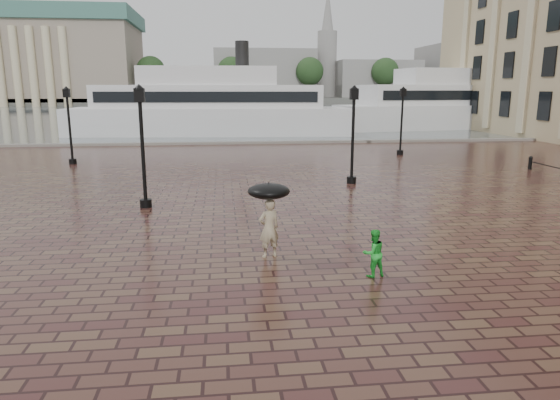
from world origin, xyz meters
name	(u,v)px	position (x,y,z in m)	size (l,w,h in m)	color
ground	(382,315)	(0.00, 0.00, 0.00)	(300.00, 300.00, 0.00)	#391A19
harbour_water	(237,112)	(0.00, 92.00, 0.00)	(240.00, 240.00, 0.00)	#485358
quay_edge	(260,144)	(0.00, 32.00, 0.00)	(80.00, 0.60, 0.30)	slate
far_shore	(231,100)	(0.00, 160.00, 1.00)	(300.00, 60.00, 2.00)	#4C4C47
museum	(36,55)	(-55.00, 144.61, 13.91)	(57.00, 32.50, 26.00)	gray
distant_skyline	(383,73)	(48.14, 150.00, 9.45)	(102.50, 22.00, 33.00)	gray
far_trees	(232,71)	(0.00, 138.00, 9.42)	(188.00, 8.00, 13.50)	#2D2119
street_lamps	(252,129)	(-1.50, 17.50, 2.33)	(21.44, 14.44, 4.40)	black
adult_pedestrian	(269,228)	(-1.90, 3.74, 0.79)	(0.58, 0.38, 1.58)	tan
child_pedestrian	(373,253)	(0.42, 2.06, 0.58)	(0.56, 0.44, 1.15)	green
ferry_near	(210,107)	(-4.21, 41.27, 2.67)	(27.47, 8.43, 8.88)	silver
ferry_far	(455,104)	(23.55, 46.58, 2.72)	(28.26, 10.46, 9.05)	silver
umbrella	(269,191)	(-1.90, 3.74, 1.79)	(1.10, 1.10, 1.11)	black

